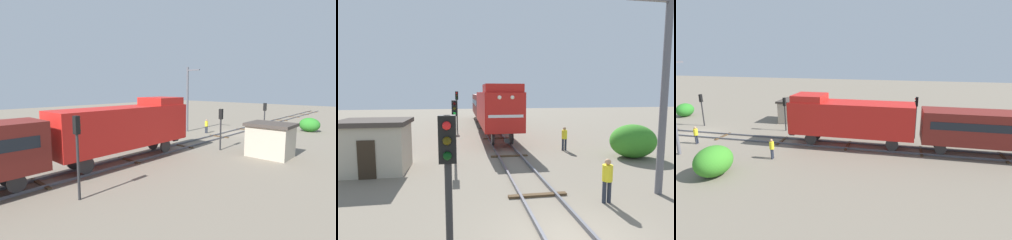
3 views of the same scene
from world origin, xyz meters
TOP-DOWN VIEW (x-y plane):
  - ground_plane at (0.00, 0.00)m, footprint 118.57×118.57m
  - railway_track at (0.00, -0.00)m, footprint 2.40×79.05m
  - locomotive at (0.00, 16.59)m, footprint 2.90×11.60m
  - traffic_signal_near at (-3.20, -1.57)m, footprint 0.32×0.34m
  - traffic_signal_mid at (-3.40, 8.75)m, footprint 0.32×0.34m
  - traffic_signal_far at (-3.60, 22.61)m, footprint 0.32×0.34m
  - worker_near_track at (2.40, 2.28)m, footprint 0.38×0.38m
  - worker_by_signal at (4.20, 11.03)m, footprint 0.38×0.38m
  - catenary_mast at (4.94, 2.76)m, footprint 1.94×0.28m
  - relay_hut at (-7.50, 7.89)m, footprint 3.50×2.90m
  - bush_near at (10.79, 3.19)m, footprint 2.24×1.83m
  - bush_mid at (7.75, 8.42)m, footprint 2.93×2.40m
  - bush_far at (-6.70, -7.38)m, footprint 2.42×1.98m

SIDE VIEW (x-z plane):
  - ground_plane at x=0.00m, z-range 0.00..0.00m
  - railway_track at x=0.00m, z-range -0.01..0.15m
  - bush_near at x=10.79m, z-range 0.00..1.63m
  - bush_far at x=-6.70m, z-range 0.00..1.76m
  - worker_near_track at x=2.40m, z-range 0.15..1.85m
  - worker_by_signal at x=4.20m, z-range 0.15..1.85m
  - bush_mid at x=7.75m, z-range 0.00..2.13m
  - relay_hut at x=-7.50m, z-range 0.02..2.76m
  - traffic_signal_mid at x=-3.40m, z-range 0.74..4.45m
  - traffic_signal_near at x=-3.20m, z-range 0.75..4.50m
  - locomotive at x=0.00m, z-range 0.47..5.07m
  - traffic_signal_far at x=-3.60m, z-range 0.83..5.07m
  - catenary_mast at x=4.94m, z-range 0.25..8.33m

